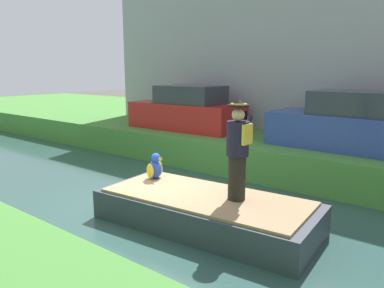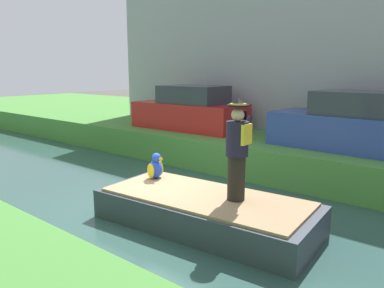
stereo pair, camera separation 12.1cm
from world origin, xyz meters
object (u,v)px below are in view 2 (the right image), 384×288
object	(u,v)px
boat	(205,211)
parrot_plush	(156,167)
parked_car_blue	(353,125)
person_pirate	(237,150)
parked_car_red	(190,111)

from	to	relation	value
boat	parrot_plush	distance (m)	1.63
parrot_plush	parked_car_blue	distance (m)	5.24
person_pirate	parrot_plush	distance (m)	2.21
parked_car_red	boat	bearing A→B (deg)	-137.79
parked_car_red	person_pirate	bearing A→B (deg)	-132.96
boat	parked_car_blue	world-z (taller)	parked_car_blue
person_pirate	parked_car_red	size ratio (longest dim) A/B	0.46
parrot_plush	parked_car_blue	bearing A→B (deg)	-32.45
boat	parked_car_red	xyz separation A→B (m)	(4.60, 4.17, 1.24)
parrot_plush	parked_car_red	xyz separation A→B (m)	(4.39, 2.65, 0.69)
parked_car_red	parked_car_blue	bearing A→B (deg)	-90.00
parked_car_blue	parked_car_red	xyz separation A→B (m)	(0.00, 5.44, 0.00)
person_pirate	parked_car_blue	size ratio (longest dim) A/B	0.45
parrot_plush	parked_car_red	size ratio (longest dim) A/B	0.14
boat	parked_car_blue	bearing A→B (deg)	-15.45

